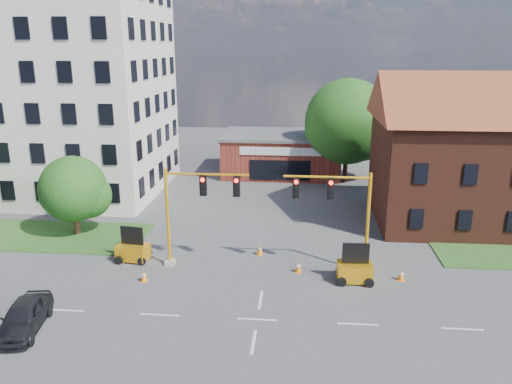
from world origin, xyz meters
TOP-DOWN VIEW (x-y plane):
  - ground at (0.00, 0.00)m, footprint 120.00×120.00m
  - lane_markings at (0.00, -3.00)m, footprint 60.00×36.00m
  - office_block at (-20.00, 21.90)m, footprint 18.40×15.40m
  - brick_shop at (0.00, 29.98)m, footprint 12.40×8.40m
  - tree_large at (6.93, 27.08)m, footprint 8.77×8.35m
  - tree_nw_front at (-13.76, 10.58)m, footprint 4.93×4.70m
  - signal_mast_west at (-4.36, 6.00)m, footprint 5.30×0.60m
  - signal_mast_east at (4.36, 6.00)m, footprint 5.30×0.60m
  - trailer_west at (-8.49, 6.44)m, footprint 2.07×1.53m
  - trailer_east at (5.26, 4.71)m, footprint 2.02×1.37m
  - cone_a at (-6.92, 3.60)m, footprint 0.40×0.40m
  - cone_b at (-0.53, 8.04)m, footprint 0.40×0.40m
  - cone_c at (2.00, 5.62)m, footprint 0.40×0.40m
  - cone_d at (8.00, 5.08)m, footprint 0.40×0.40m
  - pickup_white at (13.64, 12.84)m, footprint 5.22×3.02m
  - sedan_dark at (-11.07, -1.94)m, footprint 2.37×4.51m

SIDE VIEW (x-z plane):
  - ground at x=0.00m, z-range 0.00..0.00m
  - lane_markings at x=0.00m, z-range 0.00..0.01m
  - cone_a at x=-6.92m, z-range -0.01..0.69m
  - cone_b at x=-0.53m, z-range -0.01..0.69m
  - cone_c at x=2.00m, z-range -0.01..0.69m
  - cone_d at x=8.00m, z-range -0.01..0.69m
  - trailer_west at x=-8.49m, z-range -0.41..1.77m
  - pickup_white at x=13.64m, z-range 0.00..1.37m
  - trailer_east at x=5.26m, z-range -0.42..1.84m
  - sedan_dark at x=-11.07m, z-range 0.00..1.46m
  - brick_shop at x=0.00m, z-range 0.01..4.31m
  - tree_nw_front at x=-13.76m, z-range 0.40..6.20m
  - signal_mast_west at x=-4.36m, z-range 0.82..7.02m
  - signal_mast_east at x=4.36m, z-range 0.82..7.02m
  - tree_large at x=6.93m, z-range 0.69..10.94m
  - office_block at x=-20.00m, z-range 0.01..20.61m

